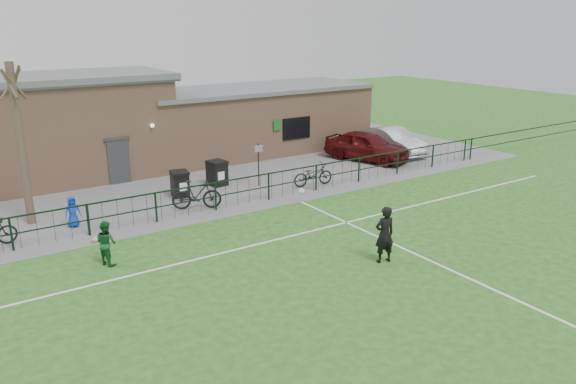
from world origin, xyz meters
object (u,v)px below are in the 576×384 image
bicycle_e (313,175)px  wheelie_bin_right (217,174)px  outfield_player (106,243)px  ball_ground (95,239)px  bicycle_d (197,195)px  wheelie_bin_left (180,185)px  sign_post (259,165)px  car_silver (393,141)px  car_maroon (367,146)px  bare_tree (21,146)px  spectator_child (73,212)px

bicycle_e → wheelie_bin_right: bearing=64.2°
wheelie_bin_right → outfield_player: size_ratio=0.75×
ball_ground → bicycle_d: bearing=16.8°
wheelie_bin_left → sign_post: bearing=1.3°
bicycle_d → ball_ground: (-4.46, -1.35, -0.50)m
car_silver → bicycle_d: size_ratio=2.23×
outfield_player → ball_ground: outfield_player is taller
car_maroon → ball_ground: 16.11m
ball_ground → bicycle_e: bearing=8.0°
bare_tree → ball_ground: 4.60m
car_maroon → outfield_player: car_maroon is taller
sign_post → spectator_child: size_ratio=1.69×
car_maroon → bicycle_d: bearing=172.7°
car_maroon → wheelie_bin_left: bearing=162.8°
bicycle_e → outfield_player: 11.05m
car_maroon → ball_ground: (-15.64, -3.78, -0.69)m
bicycle_e → spectator_child: 10.59m
car_silver → spectator_child: bearing=-169.9°
outfield_player → bicycle_e: bearing=-94.7°
bare_tree → wheelie_bin_right: size_ratio=5.57×
bare_tree → sign_post: bare_tree is taller
bare_tree → bicycle_d: bare_tree is taller
car_maroon → outfield_player: bearing=-179.5°
bare_tree → outfield_player: 5.90m
sign_post → ball_ground: 8.75m
wheelie_bin_left → ball_ground: (-4.58, -3.32, -0.41)m
bare_tree → car_maroon: bearing=1.7°
wheelie_bin_right → bicycle_e: bearing=-42.5°
wheelie_bin_right → spectator_child: spectator_child is taller
wheelie_bin_right → car_silver: size_ratio=0.24×
bare_tree → car_maroon: bare_tree is taller
bare_tree → bicycle_d: 6.68m
wheelie_bin_right → car_maroon: size_ratio=0.23×
bicycle_e → ball_ground: size_ratio=7.99×
wheelie_bin_right → outfield_player: 9.06m
wheelie_bin_right → sign_post: bearing=-44.8°
outfield_player → bicycle_d: bearing=-76.9°
car_maroon → outfield_player: (-15.79, -5.79, -0.10)m
bicycle_d → sign_post: bearing=-44.2°
sign_post → car_maroon: size_ratio=0.43×
bare_tree → outfield_player: bearing=-75.8°
wheelie_bin_right → bicycle_d: size_ratio=0.54×
outfield_player → ball_ground: bearing=-27.0°
car_maroon → spectator_child: (-15.87, -1.81, -0.21)m
wheelie_bin_left → wheelie_bin_right: size_ratio=0.96×
bare_tree → sign_post: size_ratio=3.00×
wheelie_bin_right → ball_ground: bearing=-157.7°
car_maroon → bicycle_d: size_ratio=2.34×
ball_ground → car_maroon: bearing=13.6°
wheelie_bin_left → ball_ground: 5.67m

